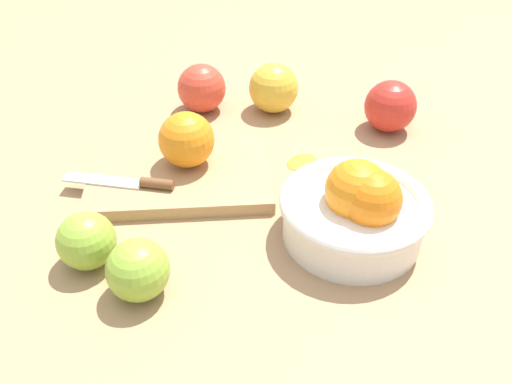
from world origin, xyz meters
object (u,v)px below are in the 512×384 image
Objects in this scene: cutting_board at (180,174)px; apple_front_right at (202,88)px; bowl at (356,209)px; apple_back_right at (138,270)px; apple_front_left at (274,88)px; apple_back_right_2 at (86,241)px; knife at (134,182)px; apple_front_left_2 at (390,106)px; orange_on_board at (186,140)px.

apple_front_right is (-0.02, -0.20, 0.03)m from cutting_board.
bowl is at bearing 120.98° from apple_front_right.
apple_back_right is 0.42m from apple_front_right.
apple_front_left is at bearing 177.09° from apple_front_right.
apple_front_right is at bearing -97.29° from apple_back_right.
bowl reaches higher than apple_back_right_2.
apple_front_left is at bearing -131.29° from knife.
cutting_board is at bearing -148.96° from knife.
apple_front_left is at bearing -76.49° from bowl.
apple_front_left_2 is (-0.10, -0.25, -0.00)m from bowl.
apple_front_right is at bearing -96.73° from cutting_board.
knife is at bearing -80.16° from apple_back_right.
bowl is 0.38m from apple_front_right.
cutting_board is 0.05m from orange_on_board.
apple_front_left_2 is at bearing -111.94° from bowl.
bowl is 2.22× the size of apple_front_left_2.
apple_back_right_2 is at bearing 5.85° from bowl.
apple_front_left_2 is 0.49m from apple_back_right.
bowl is at bearing 146.02° from orange_on_board.
bowl reaches higher than apple_front_right.
apple_front_left_2 is 1.20× the size of apple_back_right_2.
apple_front_left_2 is (-0.31, -0.11, -0.02)m from orange_on_board.
orange_on_board is at bearing -129.13° from cutting_board.
cutting_board is 3.04× the size of apple_front_left.
apple_front_left is 1.01× the size of apple_front_left_2.
apple_back_right is (-0.03, 0.17, 0.01)m from knife.
apple_back_right is at bearing 43.61° from apple_front_left_2.
knife is at bearing 31.04° from cutting_board.
cutting_board is at bearing -97.82° from apple_back_right.
bowl is 0.33m from apple_front_left.
orange_on_board is 0.33m from apple_front_left_2.
orange_on_board is at bearing 53.87° from apple_front_left.
orange_on_board is at bearing 86.21° from apple_front_right.
apple_front_right reaches higher than apple_back_right_2.
orange_on_board is 0.96× the size of apple_front_right.
apple_back_right is 1.02× the size of apple_back_right_2.
orange_on_board reaches higher than apple_back_right_2.
cutting_board is at bearing 21.33° from apple_front_left_2.
apple_front_left reaches higher than apple_front_left_2.
apple_back_right_2 is (0.04, 0.12, 0.01)m from knife.
apple_front_left_2 is (-0.18, 0.07, -0.00)m from apple_front_left.
apple_back_right_2 reaches higher than knife.
cutting_board is at bearing 53.65° from apple_front_left.
apple_back_right_2 reaches higher than cutting_board.
bowl is at bearing 161.80° from knife.
apple_front_left_2 reaches higher than cutting_board.
apple_front_left_2 is at bearing 165.95° from apple_front_right.
apple_front_right is at bearing -59.02° from bowl.
apple_back_right_2 is at bearing 56.22° from apple_front_left.
apple_front_left_2 is (-0.38, -0.16, 0.02)m from knife.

